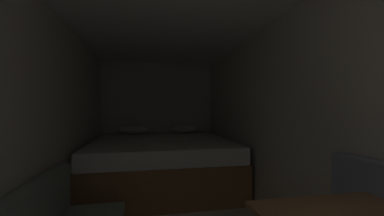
% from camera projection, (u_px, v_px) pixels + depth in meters
% --- Properties ---
extents(wall_back, '(2.30, 0.05, 2.15)m').
position_uv_depth(wall_back, '(158.00, 115.00, 4.78)').
color(wall_back, beige).
rests_on(wall_back, ground).
extents(wall_left, '(0.05, 5.03, 2.15)m').
position_uv_depth(wall_left, '(44.00, 125.00, 2.07)').
color(wall_left, beige).
rests_on(wall_left, ground).
extents(wall_right, '(0.05, 5.03, 2.15)m').
position_uv_depth(wall_right, '(276.00, 122.00, 2.50)').
color(wall_right, beige).
rests_on(wall_right, ground).
extents(ceiling_slab, '(2.30, 5.03, 0.05)m').
position_uv_depth(ceiling_slab, '(171.00, 11.00, 2.28)').
color(ceiling_slab, white).
rests_on(ceiling_slab, wall_left).
extents(bed, '(2.08, 2.06, 0.91)m').
position_uv_depth(bed, '(162.00, 162.00, 3.70)').
color(bed, olive).
rests_on(bed, ground).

